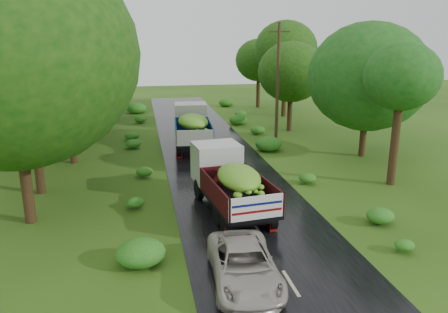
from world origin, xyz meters
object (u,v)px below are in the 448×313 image
object	(u,v)px
car	(244,265)
truck_near	(229,178)
truck_far	(192,125)
utility_pole	(278,82)

from	to	relation	value
car	truck_near	bearing A→B (deg)	86.70
truck_far	car	xyz separation A→B (m)	(-0.54, -18.51, -0.99)
utility_pole	car	bearing A→B (deg)	-96.56
truck_near	car	xyz separation A→B (m)	(-0.77, -6.32, -0.89)
truck_near	utility_pole	size ratio (longest dim) A/B	0.76
truck_far	utility_pole	distance (m)	7.18
truck_near	car	bearing A→B (deg)	-103.70
truck_far	car	size ratio (longest dim) A/B	1.56
truck_near	truck_far	world-z (taller)	truck_far
truck_near	truck_far	xyz separation A→B (m)	(-0.23, 12.19, 0.10)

